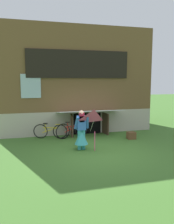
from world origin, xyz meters
TOP-DOWN VIEW (x-y plane):
  - ground_plane at (0.00, 0.00)m, footprint 60.00×60.00m
  - log_house at (-0.00, 5.23)m, footprint 7.89×5.58m
  - person at (-0.54, 0.43)m, footprint 0.61×0.52m
  - kite at (-0.17, -0.06)m, footprint 0.84×0.78m
  - bicycle_red at (-0.48, 2.38)m, footprint 1.64×0.53m
  - bicycle_yellow at (-1.49, 2.50)m, footprint 1.51×0.53m
  - wooden_crate at (2.07, 1.40)m, footprint 0.36×0.31m

SIDE VIEW (x-z plane):
  - ground_plane at x=0.00m, z-range 0.00..0.00m
  - wooden_crate at x=2.07m, z-range 0.00..0.33m
  - bicycle_yellow at x=-1.49m, z-range -0.01..0.71m
  - bicycle_red at x=-0.48m, z-range -0.01..0.76m
  - person at x=-0.54m, z-range -0.12..1.41m
  - kite at x=-0.17m, z-range 0.47..2.02m
  - log_house at x=0.00m, z-range 0.00..5.33m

